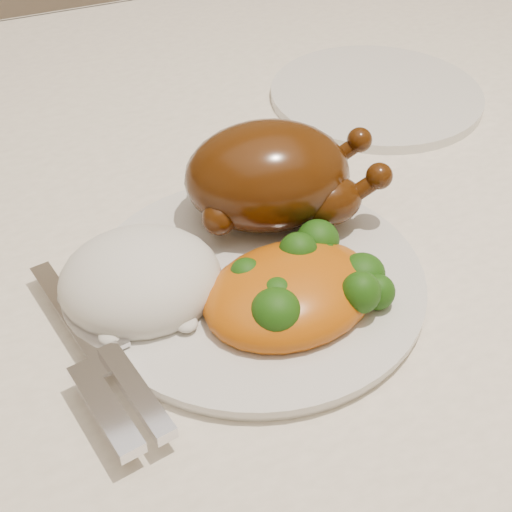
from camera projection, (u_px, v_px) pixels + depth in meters
name	position (u px, v px, depth m)	size (l,w,h in m)	color
dining_table	(285.00, 279.00, 0.71)	(1.60, 0.90, 0.76)	brown
tablecloth	(287.00, 221.00, 0.66)	(1.73, 1.03, 0.18)	white
dinner_plate	(256.00, 281.00, 0.54)	(0.25, 0.25, 0.01)	silver
side_plate	(376.00, 94.00, 0.77)	(0.23, 0.23, 0.01)	silver
roast_chicken	(273.00, 175.00, 0.57)	(0.18, 0.13, 0.09)	#4A2107
rice_mound	(141.00, 280.00, 0.52)	(0.14, 0.13, 0.06)	silver
mac_and_cheese	(301.00, 287.00, 0.52)	(0.14, 0.12, 0.05)	#C14E0C
cutlery	(108.00, 369.00, 0.46)	(0.05, 0.20, 0.01)	silver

